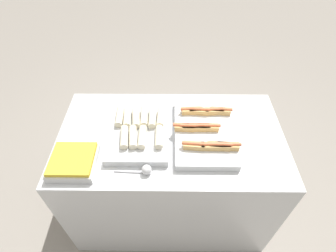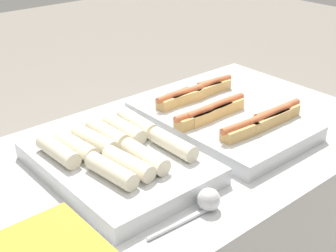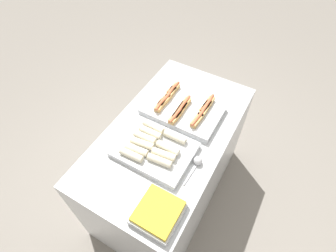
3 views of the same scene
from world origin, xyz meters
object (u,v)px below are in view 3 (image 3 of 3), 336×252
tray_hotdogs (183,109)px  tray_side_front (158,213)px  serving_spoon_near (197,162)px  tray_wraps (154,148)px

tray_hotdogs → tray_side_front: 0.80m
tray_side_front → serving_spoon_near: bearing=-6.5°
tray_wraps → tray_side_front: 0.43m
tray_hotdogs → tray_side_front: size_ratio=2.15×
tray_hotdogs → tray_wraps: (-0.41, 0.00, 0.00)m
tray_wraps → serving_spoon_near: 0.30m
tray_wraps → serving_spoon_near: (0.06, -0.29, -0.01)m
tray_hotdogs → serving_spoon_near: 0.46m
tray_hotdogs → tray_wraps: size_ratio=1.11×
tray_hotdogs → tray_side_front: bearing=-162.4°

